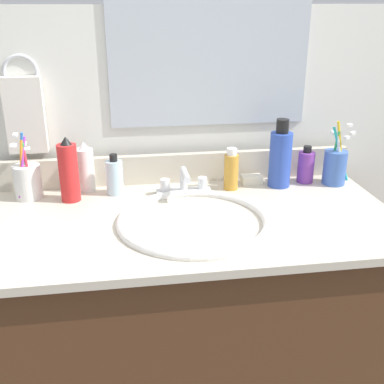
% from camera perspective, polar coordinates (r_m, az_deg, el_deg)
% --- Properties ---
extents(vanity_cabinet, '(1.04, 0.51, 0.76)m').
position_cam_1_polar(vanity_cabinet, '(1.47, -0.01, -17.30)').
color(vanity_cabinet, '#4C2D19').
rests_on(vanity_cabinet, ground_plane).
extents(countertop, '(1.09, 0.56, 0.02)m').
position_cam_1_polar(countertop, '(1.26, -0.01, -3.40)').
color(countertop, beige).
rests_on(countertop, vanity_cabinet).
extents(backsplash, '(1.09, 0.02, 0.09)m').
position_cam_1_polar(backsplash, '(1.49, -1.55, 2.90)').
color(backsplash, beige).
rests_on(backsplash, countertop).
extents(back_wall, '(2.19, 0.04, 1.30)m').
position_cam_1_polar(back_wall, '(1.61, -1.76, -2.35)').
color(back_wall, silver).
rests_on(back_wall, ground_plane).
extents(mirror_panel, '(0.60, 0.01, 0.56)m').
position_cam_1_polar(mirror_panel, '(1.46, 2.18, 18.81)').
color(mirror_panel, '#B2BCC6').
extents(towel_ring, '(0.10, 0.01, 0.10)m').
position_cam_1_polar(towel_ring, '(1.47, -19.76, 13.31)').
color(towel_ring, silver).
extents(hand_towel, '(0.11, 0.04, 0.22)m').
position_cam_1_polar(hand_towel, '(1.48, -19.28, 8.62)').
color(hand_towel, silver).
extents(sink_basin, '(0.40, 0.40, 0.11)m').
position_cam_1_polar(sink_basin, '(1.24, 0.28, -4.94)').
color(sink_basin, white).
rests_on(sink_basin, countertop).
extents(faucet, '(0.16, 0.10, 0.08)m').
position_cam_1_polar(faucet, '(1.39, -0.95, 0.78)').
color(faucet, silver).
rests_on(faucet, countertop).
extents(bottle_spray_red, '(0.05, 0.05, 0.19)m').
position_cam_1_polar(bottle_spray_red, '(1.37, -14.49, 2.38)').
color(bottle_spray_red, red).
rests_on(bottle_spray_red, countertop).
extents(bottle_lotion_white, '(0.05, 0.05, 0.15)m').
position_cam_1_polar(bottle_lotion_white, '(1.44, -12.60, 2.79)').
color(bottle_lotion_white, white).
rests_on(bottle_lotion_white, countertop).
extents(bottle_oil_amber, '(0.04, 0.04, 0.13)m').
position_cam_1_polar(bottle_oil_amber, '(1.43, 4.70, 2.59)').
color(bottle_oil_amber, gold).
rests_on(bottle_oil_amber, countertop).
extents(bottle_shampoo_blue, '(0.07, 0.07, 0.21)m').
position_cam_1_polar(bottle_shampoo_blue, '(1.46, 10.49, 4.08)').
color(bottle_shampoo_blue, '#2D4CB2').
rests_on(bottle_shampoo_blue, countertop).
extents(bottle_cream_purple, '(0.05, 0.05, 0.12)m').
position_cam_1_polar(bottle_cream_purple, '(1.52, 13.42, 2.99)').
color(bottle_cream_purple, '#7A3899').
rests_on(bottle_cream_purple, countertop).
extents(bottle_gel_clear, '(0.05, 0.05, 0.12)m').
position_cam_1_polar(bottle_gel_clear, '(1.40, -9.22, 1.81)').
color(bottle_gel_clear, silver).
rests_on(bottle_gel_clear, countertop).
extents(cup_blue_plastic, '(0.08, 0.07, 0.20)m').
position_cam_1_polar(cup_blue_plastic, '(1.53, 16.70, 2.99)').
color(cup_blue_plastic, '#3F66B7').
rests_on(cup_blue_plastic, countertop).
extents(cup_white_ceramic, '(0.08, 0.08, 0.19)m').
position_cam_1_polar(cup_white_ceramic, '(1.44, -19.04, 1.37)').
color(cup_white_ceramic, white).
rests_on(cup_white_ceramic, countertop).
extents(soap_bar, '(0.06, 0.04, 0.02)m').
position_cam_1_polar(soap_bar, '(1.50, 7.10, 1.52)').
color(soap_bar, white).
rests_on(soap_bar, countertop).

